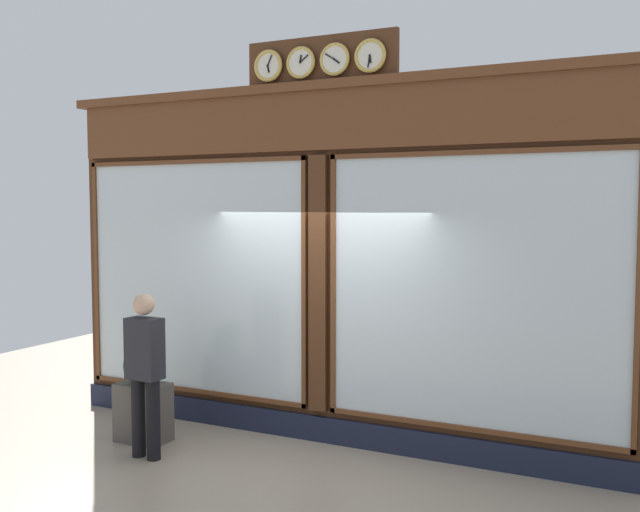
% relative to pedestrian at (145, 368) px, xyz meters
% --- Properties ---
extents(shop_facade, '(6.66, 0.42, 4.36)m').
position_rel_pedestrian_xyz_m(shop_facade, '(-1.36, -1.38, 1.03)').
color(shop_facade, '#4C2B16').
rests_on(shop_facade, ground_plane).
extents(pedestrian, '(0.37, 0.24, 1.69)m').
position_rel_pedestrian_xyz_m(pedestrian, '(0.00, 0.00, 0.00)').
color(pedestrian, black).
rests_on(pedestrian, ground_plane).
extents(planter_box, '(0.56, 0.36, 0.64)m').
position_rel_pedestrian_xyz_m(planter_box, '(0.37, -0.40, -0.61)').
color(planter_box, '#4C4742').
rests_on(planter_box, ground_plane).
extents(planter_shrub, '(0.41, 0.41, 0.41)m').
position_rel_pedestrian_xyz_m(planter_shrub, '(0.37, -0.40, -0.09)').
color(planter_shrub, '#285623').
rests_on(planter_shrub, planter_box).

